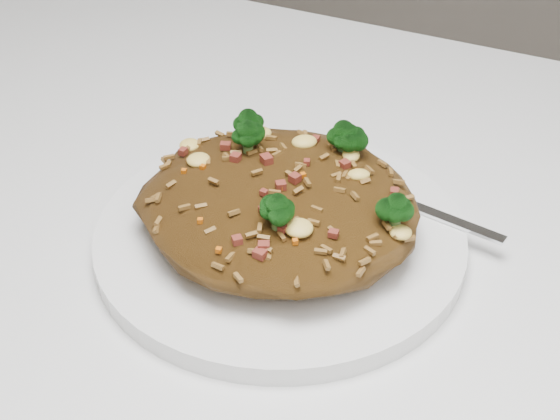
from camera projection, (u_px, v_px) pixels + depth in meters
The scene contains 4 objects.
dining_table at pixel (197, 346), 0.58m from camera, with size 1.20×0.80×0.75m.
plate at pixel (280, 236), 0.52m from camera, with size 0.25×0.25×0.01m, color white.
fried_rice at pixel (281, 194), 0.50m from camera, with size 0.19×0.17×0.06m.
fork at pixel (405, 203), 0.54m from camera, with size 0.16×0.04×0.00m.
Camera 1 is at (0.23, -0.33, 1.09)m, focal length 50.00 mm.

